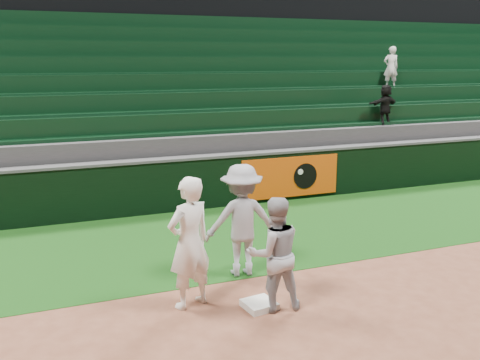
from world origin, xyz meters
name	(u,v)px	position (x,y,z in m)	size (l,w,h in m)	color
ground	(260,304)	(0.00, 0.00, 0.00)	(70.00, 70.00, 0.00)	brown
foul_grass	(199,240)	(0.00, 3.00, 0.00)	(36.00, 4.20, 0.01)	#0F370D
first_base	(259,305)	(-0.07, -0.11, 0.05)	(0.42, 0.42, 0.10)	white
first_baseman	(189,243)	(-0.95, 0.32, 0.95)	(0.69, 0.45, 1.90)	white
baserunner	(274,254)	(0.12, -0.18, 0.81)	(0.79, 0.62, 1.63)	#A2A5AD
base_coach	(242,220)	(0.15, 1.12, 0.92)	(1.18, 0.68, 1.83)	#9A9CA7
field_wall	(171,184)	(0.03, 5.20, 0.63)	(36.00, 0.45, 1.25)	black
stadium_seating	(137,121)	(0.00, 8.97, 1.70)	(36.00, 5.95, 4.85)	#313133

